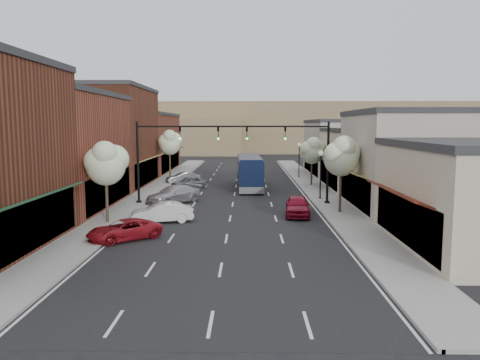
{
  "coord_description": "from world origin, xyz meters",
  "views": [
    {
      "loc": [
        1.25,
        -31.2,
        6.75
      ],
      "look_at": [
        0.64,
        7.11,
        2.2
      ],
      "focal_mm": 35.0,
      "sensor_mm": 36.0,
      "label": 1
    }
  ],
  "objects_px": {
    "signal_mast_right": "(300,150)",
    "parked_car_a": "(124,230)",
    "tree_right_far": "(312,150)",
    "parked_car_c": "(173,195)",
    "parked_car_d": "(189,182)",
    "tree_left_near": "(106,162)",
    "coach_bus": "(249,171)",
    "parked_car_e": "(183,178)",
    "lamp_post_far": "(299,154)",
    "lamp_post_near": "(321,167)",
    "tree_right_near": "(342,155)",
    "signal_mast_left": "(166,150)",
    "parked_car_b": "(162,212)",
    "red_hatchback": "(297,206)",
    "tree_left_far": "(170,142)"
  },
  "relations": [
    {
      "from": "tree_left_near",
      "to": "parked_car_e",
      "type": "xyz_separation_m",
      "value": [
        2.05,
        22.44,
        -3.58
      ]
    },
    {
      "from": "tree_right_near",
      "to": "parked_car_e",
      "type": "bearing_deg",
      "value": 128.27
    },
    {
      "from": "tree_left_near",
      "to": "signal_mast_left",
      "type": "bearing_deg",
      "value": 71.9
    },
    {
      "from": "red_hatchback",
      "to": "tree_left_far",
      "type": "bearing_deg",
      "value": 125.02
    },
    {
      "from": "signal_mast_right",
      "to": "parked_car_a",
      "type": "relative_size",
      "value": 1.9
    },
    {
      "from": "tree_left_far",
      "to": "lamp_post_near",
      "type": "xyz_separation_m",
      "value": [
        16.05,
        -15.44,
        -1.6
      ]
    },
    {
      "from": "tree_left_near",
      "to": "red_hatchback",
      "type": "relative_size",
      "value": 1.29
    },
    {
      "from": "tree_right_near",
      "to": "parked_car_d",
      "type": "xyz_separation_m",
      "value": [
        -13.32,
        13.94,
        -3.8
      ]
    },
    {
      "from": "parked_car_d",
      "to": "parked_car_c",
      "type": "bearing_deg",
      "value": -33.17
    },
    {
      "from": "signal_mast_left",
      "to": "red_hatchback",
      "type": "bearing_deg",
      "value": -24.75
    },
    {
      "from": "signal_mast_left",
      "to": "parked_car_d",
      "type": "distance_m",
      "value": 10.67
    },
    {
      "from": "signal_mast_left",
      "to": "parked_car_a",
      "type": "relative_size",
      "value": 1.9
    },
    {
      "from": "tree_right_near",
      "to": "tree_right_far",
      "type": "xyz_separation_m",
      "value": [
        0.0,
        16.0,
        -0.46
      ]
    },
    {
      "from": "tree_right_far",
      "to": "tree_left_near",
      "type": "height_order",
      "value": "tree_left_near"
    },
    {
      "from": "lamp_post_far",
      "to": "parked_car_d",
      "type": "height_order",
      "value": "lamp_post_far"
    },
    {
      "from": "tree_left_near",
      "to": "coach_bus",
      "type": "distance_m",
      "value": 20.97
    },
    {
      "from": "parked_car_b",
      "to": "lamp_post_near",
      "type": "bearing_deg",
      "value": 113.73
    },
    {
      "from": "lamp_post_near",
      "to": "coach_bus",
      "type": "xyz_separation_m",
      "value": [
        -6.34,
        7.87,
        -1.22
      ]
    },
    {
      "from": "signal_mast_left",
      "to": "parked_car_a",
      "type": "bearing_deg",
      "value": -91.72
    },
    {
      "from": "lamp_post_far",
      "to": "parked_car_d",
      "type": "xyz_separation_m",
      "value": [
        -12.78,
        -10.12,
        -2.35
      ]
    },
    {
      "from": "signal_mast_right",
      "to": "parked_car_e",
      "type": "distance_m",
      "value": 19.04
    },
    {
      "from": "signal_mast_right",
      "to": "lamp_post_near",
      "type": "relative_size",
      "value": 1.85
    },
    {
      "from": "tree_left_far",
      "to": "coach_bus",
      "type": "relative_size",
      "value": 0.55
    },
    {
      "from": "parked_car_b",
      "to": "parked_car_d",
      "type": "height_order",
      "value": "parked_car_b"
    },
    {
      "from": "tree_right_far",
      "to": "tree_left_far",
      "type": "bearing_deg",
      "value": 160.13
    },
    {
      "from": "tree_right_near",
      "to": "tree_left_far",
      "type": "distance_m",
      "value": 27.56
    },
    {
      "from": "signal_mast_right",
      "to": "parked_car_b",
      "type": "xyz_separation_m",
      "value": [
        -10.28,
        -7.39,
        -3.92
      ]
    },
    {
      "from": "lamp_post_near",
      "to": "parked_car_b",
      "type": "relative_size",
      "value": 1.05
    },
    {
      "from": "signal_mast_left",
      "to": "parked_car_e",
      "type": "xyz_separation_m",
      "value": [
        -0.58,
        14.38,
        -3.98
      ]
    },
    {
      "from": "tree_left_far",
      "to": "parked_car_a",
      "type": "xyz_separation_m",
      "value": [
        2.26,
        -30.38,
        -4.0
      ]
    },
    {
      "from": "signal_mast_right",
      "to": "parked_car_e",
      "type": "xyz_separation_m",
      "value": [
        -11.82,
        14.38,
        -3.98
      ]
    },
    {
      "from": "signal_mast_left",
      "to": "parked_car_d",
      "type": "relative_size",
      "value": 2.15
    },
    {
      "from": "lamp_post_near",
      "to": "parked_car_c",
      "type": "xyz_separation_m",
      "value": [
        -12.93,
        -2.01,
        -2.25
      ]
    },
    {
      "from": "coach_bus",
      "to": "red_hatchback",
      "type": "height_order",
      "value": "coach_bus"
    },
    {
      "from": "signal_mast_left",
      "to": "parked_car_b",
      "type": "height_order",
      "value": "signal_mast_left"
    },
    {
      "from": "signal_mast_right",
      "to": "lamp_post_near",
      "type": "xyz_separation_m",
      "value": [
        2.18,
        2.5,
        -1.62
      ]
    },
    {
      "from": "signal_mast_right",
      "to": "lamp_post_far",
      "type": "relative_size",
      "value": 1.85
    },
    {
      "from": "coach_bus",
      "to": "parked_car_d",
      "type": "xyz_separation_m",
      "value": [
        -6.44,
        -0.49,
        -1.13
      ]
    },
    {
      "from": "lamp_post_near",
      "to": "red_hatchback",
      "type": "distance_m",
      "value": 8.22
    },
    {
      "from": "coach_bus",
      "to": "tree_left_far",
      "type": "bearing_deg",
      "value": 139.96
    },
    {
      "from": "tree_right_far",
      "to": "coach_bus",
      "type": "bearing_deg",
      "value": -167.1
    },
    {
      "from": "tree_right_near",
      "to": "red_hatchback",
      "type": "relative_size",
      "value": 1.35
    },
    {
      "from": "parked_car_c",
      "to": "parked_car_d",
      "type": "distance_m",
      "value": 9.39
    },
    {
      "from": "tree_left_far",
      "to": "red_hatchback",
      "type": "height_order",
      "value": "tree_left_far"
    },
    {
      "from": "tree_right_far",
      "to": "parked_car_c",
      "type": "height_order",
      "value": "tree_right_far"
    },
    {
      "from": "parked_car_a",
      "to": "red_hatchback",
      "type": "bearing_deg",
      "value": 85.87
    },
    {
      "from": "signal_mast_right",
      "to": "parked_car_d",
      "type": "distance_m",
      "value": 15.02
    },
    {
      "from": "tree_right_far",
      "to": "parked_car_a",
      "type": "bearing_deg",
      "value": -120.47
    },
    {
      "from": "tree_right_far",
      "to": "parked_car_e",
      "type": "bearing_deg",
      "value": 170.49
    },
    {
      "from": "parked_car_b",
      "to": "tree_right_far",
      "type": "bearing_deg",
      "value": 131.36
    }
  ]
}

